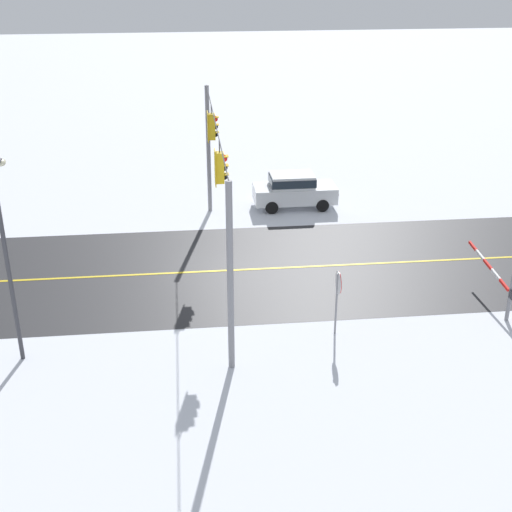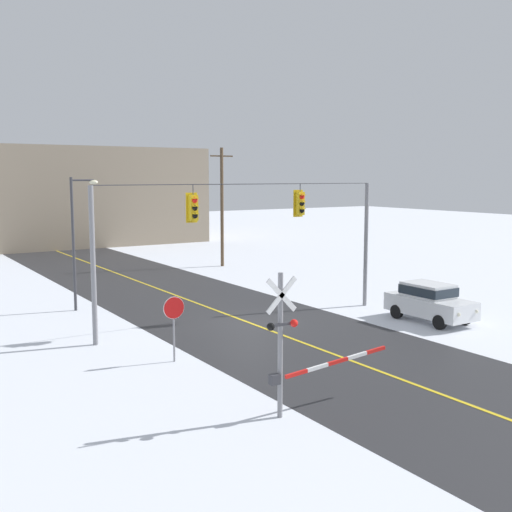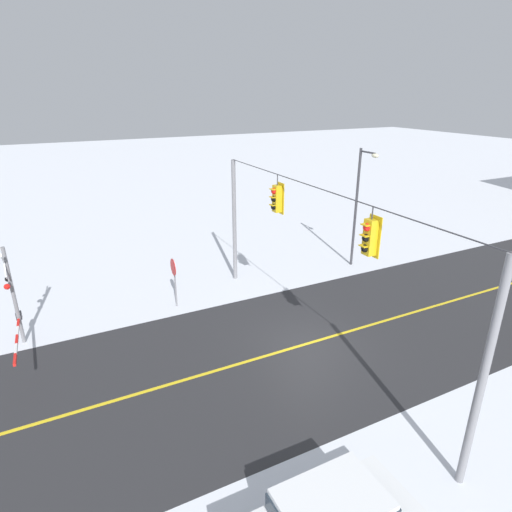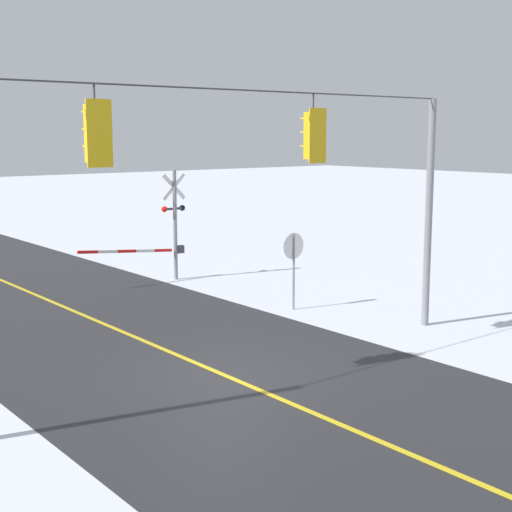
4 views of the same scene
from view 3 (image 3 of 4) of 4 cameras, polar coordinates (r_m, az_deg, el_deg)
ground_plane at (r=17.12m, az=7.00°, el=-11.61°), size 160.00×160.00×0.00m
road_asphalt at (r=20.67m, az=21.15°, el=-6.85°), size 9.00×80.00×0.01m
lane_centre_line at (r=20.67m, az=21.16°, el=-6.83°), size 0.14×72.00×0.01m
signal_span at (r=15.29m, az=7.71°, el=1.08°), size 14.20×0.47×6.22m
stop_sign at (r=19.30m, az=-10.98°, el=-2.12°), size 0.80×0.09×2.35m
railroad_crossing at (r=18.21m, az=-29.84°, el=-5.24°), size 4.34×0.31×4.00m
streetlamp_near at (r=23.54m, az=13.71°, el=7.59°), size 1.39×0.28×6.50m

